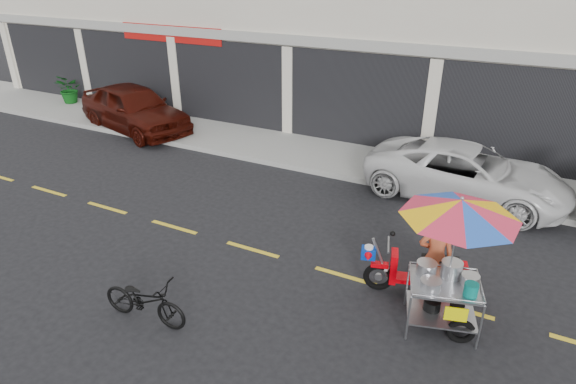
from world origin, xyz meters
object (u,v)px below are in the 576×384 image
at_px(near_bicycle, 144,300).
at_px(food_vendor_rig, 447,239).
at_px(white_pickup, 467,173).
at_px(maroon_sedan, 134,108).

distance_m(near_bicycle, food_vendor_rig, 4.85).
height_order(white_pickup, food_vendor_rig, food_vendor_rig).
bearing_deg(food_vendor_rig, maroon_sedan, 140.38).
relative_size(maroon_sedan, food_vendor_rig, 1.78).
xyz_separation_m(white_pickup, near_bicycle, (-3.85, -6.97, -0.26)).
distance_m(white_pickup, food_vendor_rig, 4.72).
height_order(maroon_sedan, white_pickup, maroon_sedan).
xyz_separation_m(maroon_sedan, food_vendor_rig, (11.09, -4.97, 0.64)).
height_order(near_bicycle, food_vendor_rig, food_vendor_rig).
relative_size(maroon_sedan, near_bicycle, 3.02).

